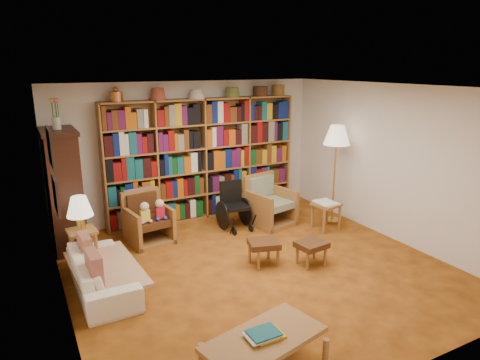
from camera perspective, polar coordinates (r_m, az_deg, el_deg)
floor at (r=6.20m, az=2.27°, el=-11.53°), size 5.00×5.00×0.00m
ceiling at (r=5.54m, az=2.54°, el=12.23°), size 5.00×5.00×0.00m
wall_back at (r=7.95m, az=-6.71°, el=3.95°), size 5.00×0.00×5.00m
wall_front at (r=3.92m, az=21.32°, el=-8.97°), size 5.00×0.00×5.00m
wall_left at (r=5.03m, az=-23.13°, el=-3.84°), size 0.00×5.00×5.00m
wall_right at (r=7.29m, az=19.66°, el=2.15°), size 0.00×5.00×5.00m
bookshelf at (r=7.88m, az=-4.88°, el=3.31°), size 3.60×0.30×2.42m
curio_cabinet at (r=7.04m, az=-22.43°, el=-1.06°), size 0.50×0.95×2.40m
framed_pictures at (r=5.22m, az=-23.63°, el=1.06°), size 0.03×0.52×0.97m
sofa at (r=5.81m, az=-17.96°, el=-11.61°), size 1.63×0.65×0.47m
sofa_throw at (r=5.79m, az=-17.52°, el=-10.98°), size 0.85×1.49×0.04m
cushion_left at (r=6.02m, az=-19.96°, el=-8.58°), size 0.15×0.39×0.38m
cushion_right at (r=5.39m, az=-18.84°, el=-11.35°), size 0.15×0.42×0.41m
side_table_lamp at (r=6.44m, az=-20.22°, el=-7.52°), size 0.40×0.40×0.55m
table_lamp at (r=6.28m, az=-20.62°, el=-3.45°), size 0.36×0.36×0.49m
armchair_leather at (r=7.10m, az=-12.25°, el=-5.30°), size 0.74×0.78×0.83m
armchair_sage at (r=7.73m, az=3.74°, el=-3.33°), size 0.85×0.87×0.88m
wheelchair at (r=7.48m, az=-0.82°, el=-3.60°), size 0.47×0.66×0.82m
floor_lamp at (r=7.68m, az=12.77°, el=5.35°), size 0.47×0.47×1.76m
side_table_papers at (r=7.54m, az=11.42°, el=-3.66°), size 0.49×0.49×0.50m
footstool_a at (r=6.16m, az=3.20°, el=-8.69°), size 0.51×0.47×0.36m
footstool_b at (r=6.23m, az=9.51°, el=-8.69°), size 0.45×0.39×0.35m
coffee_table at (r=4.18m, az=3.24°, el=-20.64°), size 1.24×0.81×0.44m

